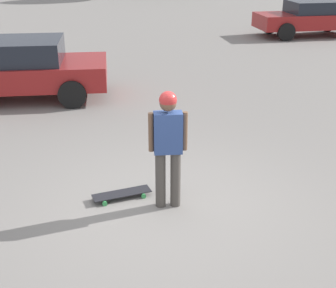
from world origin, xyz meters
The scene contains 5 objects.
ground_plane centered at (0.00, 0.00, 0.00)m, with size 220.00×220.00×0.00m, color gray.
person centered at (0.00, 0.00, 1.01)m, with size 0.32×0.51×1.72m.
skateboard centered at (-0.04, -0.72, 0.07)m, with size 0.70×0.85×0.08m.
car_parked_near centered at (-4.23, -4.72, 0.74)m, with size 3.24×4.58×1.44m.
car_parked_far centered at (-14.76, 2.40, 0.75)m, with size 3.35×4.65×1.41m.
Camera 1 is at (5.75, 1.40, 3.50)m, focal length 50.00 mm.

